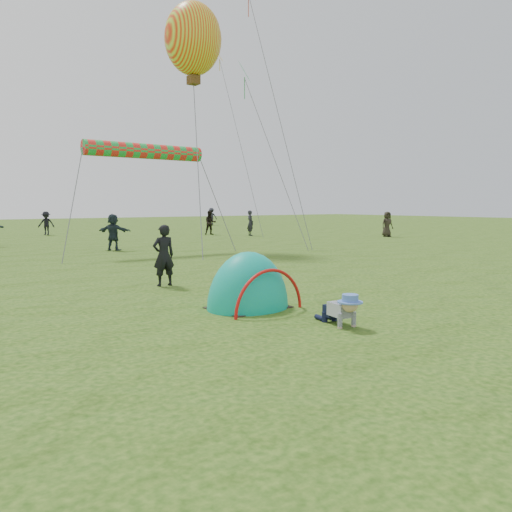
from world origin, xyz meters
TOP-DOWN VIEW (x-y plane):
  - ground at (0.00, 0.00)m, footprint 140.00×140.00m
  - crawling_toddler at (-0.65, 0.19)m, footprint 0.67×0.86m
  - popup_tent at (-1.08, 2.37)m, footprint 1.87×1.58m
  - standing_adult at (-1.24, 5.87)m, footprint 0.60×0.41m
  - crowd_person_0 at (12.41, 21.14)m, footprint 0.52×0.68m
  - crowd_person_3 at (18.88, 36.80)m, footprint 1.26×0.95m
  - crowd_person_4 at (18.92, 15.14)m, footprint 0.89×0.69m
  - crowd_person_7 at (10.89, 23.75)m, footprint 0.96×0.85m
  - crowd_person_9 at (1.70, 29.97)m, footprint 1.18×0.97m
  - crowd_person_11 at (1.28, 16.22)m, footprint 1.39×1.48m
  - balloon_kite at (5.07, 15.46)m, footprint 2.66×2.66m
  - rainbow_tube_kite at (2.06, 14.37)m, footprint 5.20×0.64m
  - diamond_kite_2 at (12.04, 24.22)m, footprint 0.84×0.84m
  - diamond_kite_3 at (8.34, 15.95)m, footprint 1.16×1.16m

SIDE VIEW (x-z plane):
  - ground at x=0.00m, z-range 0.00..0.00m
  - popup_tent at x=-1.08m, z-range -1.14..1.14m
  - crawling_toddler at x=-0.65m, z-range 0.00..0.60m
  - standing_adult at x=-1.24m, z-range 0.00..1.57m
  - crowd_person_9 at x=1.70m, z-range 0.00..1.60m
  - crowd_person_4 at x=18.92m, z-range 0.00..1.61m
  - crowd_person_7 at x=10.89m, z-range 0.00..1.64m
  - crowd_person_11 at x=1.28m, z-range 0.00..1.66m
  - crowd_person_0 at x=12.41m, z-range 0.00..1.68m
  - crowd_person_3 at x=18.88m, z-range 0.00..1.72m
  - rainbow_tube_kite at x=2.06m, z-range 4.00..4.64m
  - diamond_kite_3 at x=8.34m, z-range 8.39..9.34m
  - balloon_kite at x=5.07m, z-range 7.68..11.40m
  - diamond_kite_2 at x=12.04m, z-range 11.83..12.51m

